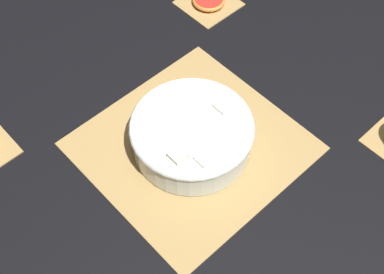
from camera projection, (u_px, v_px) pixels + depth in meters
ground_plane at (192, 147)px, 1.08m from camera, size 6.00×6.00×0.00m
bamboo_mat_center at (192, 146)px, 1.08m from camera, size 0.40×0.39×0.01m
coaster_mat_far_right at (209, 3)px, 1.32m from camera, size 0.13×0.13×0.01m
fruit_salad_bowl at (192, 133)px, 1.04m from camera, size 0.24×0.24×0.08m
grapefruit_slice at (209, 0)px, 1.32m from camera, size 0.08×0.08×0.01m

